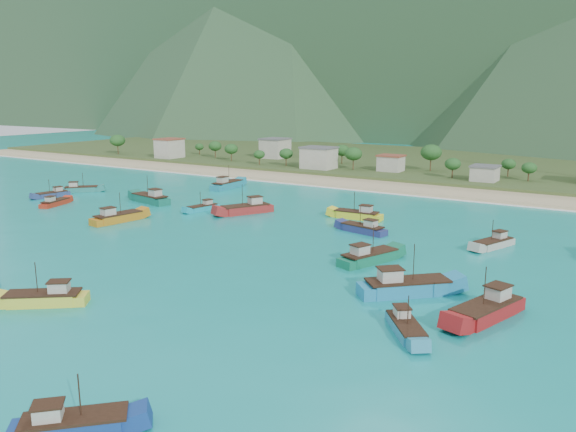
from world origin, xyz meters
The scene contains 23 objects.
ground centered at (0.00, 0.00, 0.00)m, with size 600.00×600.00×0.00m, color #0B7F80.
beach centered at (0.00, 79.00, 0.00)m, with size 400.00×18.00×1.20m, color beige.
land centered at (0.00, 140.00, 0.00)m, with size 400.00×110.00×2.40m, color #385123.
surf_line centered at (0.00, 69.50, 0.00)m, with size 400.00×2.50×0.08m, color white.
village centered at (-3.57, 101.57, 4.85)m, with size 221.87×33.91×7.38m.
vegetation centered at (-2.31, 103.35, 5.26)m, with size 274.40×25.89×9.13m.
boat_0 centered at (35.48, -4.20, 0.95)m, with size 11.62×11.24×7.38m.
boat_1 centered at (-70.14, 26.19, 0.64)m, with size 8.82×8.86×5.70m.
boat_3 centered at (-2.06, -32.25, 0.71)m, with size 9.97×8.65×6.06m.
boat_4 centered at (16.01, 24.58, 0.63)m, with size 9.94×4.70×5.65m.
boat_5 centered at (-24.65, 24.56, 0.48)m, with size 3.90×8.47×4.82m.
boat_8 centered at (9.70, 35.42, 0.74)m, with size 10.69×3.66×6.23m.
boat_9 centered at (-39.69, 52.78, 0.88)m, with size 3.88×11.98×7.02m.
boat_10 centered at (25.27, 6.64, 0.79)m, with size 6.91×11.40×6.48m.
boat_11 centered at (39.92, -16.08, 0.52)m, with size 7.18×8.33×5.05m.
boat_13 centered at (-58.86, 9.96, 0.53)m, with size 5.00×9.01×5.10m.
boat_14 centered at (-69.97, 17.17, 0.53)m, with size 3.89×8.91×5.09m.
boat_15 centered at (46.62, -6.74, 0.88)m, with size 6.94×12.35×7.00m.
boat_17 centered at (-41.95, 24.92, 0.92)m, with size 12.65×5.91×7.20m.
boat_21 centered at (-14.13, 27.33, 0.90)m, with size 8.82×12.32×7.13m.
boat_22 centered at (24.58, -48.35, 0.59)m, with size 8.42×8.33×5.40m.
boat_23 centered at (39.99, 26.91, 0.59)m, with size 5.78×9.53×5.41m.
boat_24 centered at (-31.85, 5.60, 0.81)m, with size 4.92×11.57×6.62m.
Camera 1 is at (60.11, -72.88, 26.07)m, focal length 35.00 mm.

